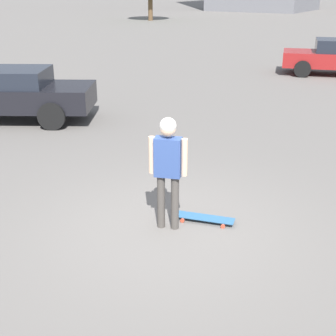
# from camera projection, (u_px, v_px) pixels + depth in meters

# --- Properties ---
(ground_plane) EXTENTS (220.00, 220.00, 0.00)m
(ground_plane) POSITION_uv_depth(u_px,v_px,m) (168.00, 227.00, 7.25)
(ground_plane) COLOR slate
(person) EXTENTS (0.56, 0.32, 1.76)m
(person) POSITION_uv_depth(u_px,v_px,m) (168.00, 161.00, 6.85)
(person) COLOR #4C4742
(person) RESTS_ON ground_plane
(skateboard) EXTENTS (0.98, 0.45, 0.08)m
(skateboard) POSITION_uv_depth(u_px,v_px,m) (204.00, 218.00, 7.40)
(skateboard) COLOR #336693
(skateboard) RESTS_ON ground_plane
(car_parked_near) EXTENTS (4.93, 3.83, 1.42)m
(car_parked_near) POSITION_uv_depth(u_px,v_px,m) (6.00, 93.00, 12.64)
(car_parked_near) COLOR black
(car_parked_near) RESTS_ON ground_plane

